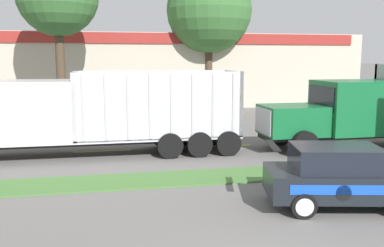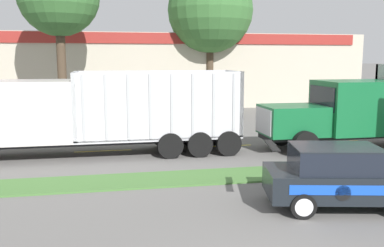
# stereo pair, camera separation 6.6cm
# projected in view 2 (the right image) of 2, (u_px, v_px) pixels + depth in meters

# --- Properties ---
(grass_verge) EXTENTS (120.00, 1.76, 0.06)m
(grass_verge) POSITION_uv_depth(u_px,v_px,m) (195.00, 177.00, 14.04)
(grass_verge) COLOR #477538
(grass_verge) RESTS_ON ground_plane
(centre_line_4) EXTENTS (2.40, 0.14, 0.01)m
(centre_line_4) POSITION_uv_depth(u_px,v_px,m) (103.00, 151.00, 18.20)
(centre_line_4) COLOR yellow
(centre_line_4) RESTS_ON ground_plane
(centre_line_5) EXTENTS (2.40, 0.14, 0.01)m
(centre_line_5) POSITION_uv_depth(u_px,v_px,m) (225.00, 146.00, 19.24)
(centre_line_5) COLOR yellow
(centre_line_5) RESTS_ON ground_plane
(centre_line_6) EXTENTS (2.40, 0.14, 0.01)m
(centre_line_6) POSITION_uv_depth(u_px,v_px,m) (335.00, 141.00, 20.27)
(centre_line_6) COLOR yellow
(centre_line_6) RESTS_ON ground_plane
(dump_truck_lead) EXTENTS (12.93, 2.76, 3.64)m
(dump_truck_lead) POSITION_uv_depth(u_px,v_px,m) (382.00, 111.00, 18.78)
(dump_truck_lead) COLOR black
(dump_truck_lead) RESTS_ON ground_plane
(dump_truck_trail) EXTENTS (12.04, 2.60, 3.39)m
(dump_truck_trail) POSITION_uv_depth(u_px,v_px,m) (68.00, 117.00, 16.99)
(dump_truck_trail) COLOR black
(dump_truck_trail) RESTS_ON ground_plane
(rally_car) EXTENTS (4.29, 2.56, 1.68)m
(rally_car) POSITION_uv_depth(u_px,v_px,m) (341.00, 176.00, 11.20)
(rally_car) COLOR black
(rally_car) RESTS_ON ground_plane
(store_building_backdrop) EXTENTS (41.83, 12.10, 5.84)m
(store_building_backdrop) POSITION_uv_depth(u_px,v_px,m) (106.00, 70.00, 37.39)
(store_building_backdrop) COLOR #BCB29E
(store_building_backdrop) RESTS_ON ground_plane
(tree_behind_left) EXTENTS (6.49, 6.49, 12.42)m
(tree_behind_left) POSITION_uv_depth(u_px,v_px,m) (210.00, 1.00, 32.27)
(tree_behind_left) COLOR #473828
(tree_behind_left) RESTS_ON ground_plane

